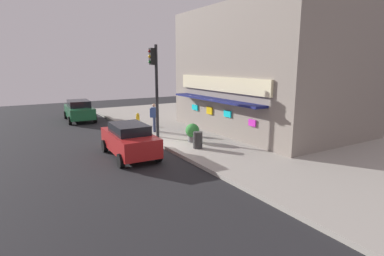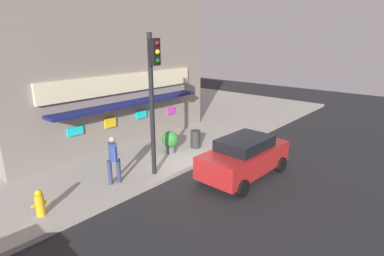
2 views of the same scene
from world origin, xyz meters
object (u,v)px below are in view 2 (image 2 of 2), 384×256
(traffic_light, at_px, (153,88))
(potted_plant_by_doorway, at_px, (170,140))
(trash_can, at_px, (196,139))
(parked_car_red, at_px, (244,156))
(pedestrian, at_px, (113,158))
(fire_hydrant, at_px, (40,203))

(traffic_light, height_order, potted_plant_by_doorway, traffic_light)
(potted_plant_by_doorway, bearing_deg, trash_can, -19.42)
(parked_car_red, bearing_deg, pedestrian, 142.00)
(fire_hydrant, relative_size, pedestrian, 0.46)
(pedestrian, distance_m, potted_plant_by_doorway, 3.76)
(trash_can, xyz_separation_m, potted_plant_by_doorway, (-1.31, 0.46, 0.16))
(pedestrian, relative_size, parked_car_red, 0.44)
(traffic_light, xyz_separation_m, potted_plant_by_doorway, (2.12, 1.29, -2.89))
(traffic_light, distance_m, fire_hydrant, 5.34)
(potted_plant_by_doorway, bearing_deg, parked_car_red, -84.88)
(traffic_light, height_order, trash_can, traffic_light)
(trash_can, relative_size, pedestrian, 0.47)
(potted_plant_by_doorway, bearing_deg, traffic_light, -148.68)
(potted_plant_by_doorway, xyz_separation_m, parked_car_red, (0.35, -3.85, 0.09))
(parked_car_red, bearing_deg, traffic_light, 133.90)
(potted_plant_by_doorway, height_order, parked_car_red, parked_car_red)
(trash_can, xyz_separation_m, parked_car_red, (-0.97, -3.39, 0.25))
(traffic_light, xyz_separation_m, fire_hydrant, (-4.34, 0.51, -3.07))
(traffic_light, bearing_deg, pedestrian, 159.57)
(trash_can, height_order, pedestrian, pedestrian)
(pedestrian, xyz_separation_m, potted_plant_by_doorway, (3.67, 0.71, -0.42))
(traffic_light, distance_m, trash_can, 4.67)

